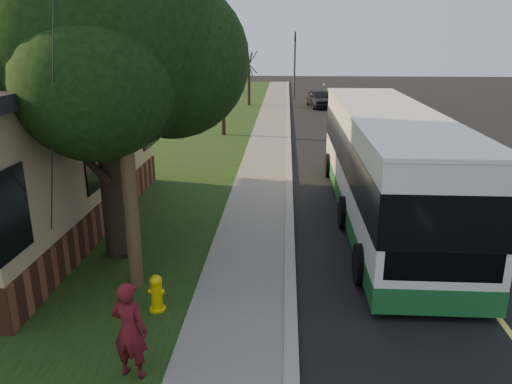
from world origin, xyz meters
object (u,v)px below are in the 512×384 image
transit_bus (385,161)px  skateboard_main (128,249)px  traffic_signal (295,61)px  bare_tree_near (223,96)px  utility_pole (119,67)px  bare_tree_far (249,79)px  fire_hydrant (157,293)px  distant_car (320,98)px  skateboarder (130,330)px  leafy_tree (103,37)px

transit_bus → skateboard_main: transit_bus is taller
traffic_signal → bare_tree_near: bearing=-104.0°
transit_bus → traffic_signal: bearing=94.6°
utility_pole → bare_tree_far: (0.31, 29.01, -2.63)m
fire_hydrant → utility_pole: size_ratio=0.08×
bare_tree_near → bare_tree_far: 12.01m
bare_tree_far → distant_car: (5.37, -0.46, -1.33)m
skateboarder → skateboard_main: (-1.52, 4.64, -0.74)m
fire_hydrant → bare_tree_near: bare_tree_near is taller
leafy_tree → skateboarder: leafy_tree is taller
utility_pole → transit_bus: utility_pole is taller
fire_hydrant → skateboard_main: 3.05m
skateboard_main → transit_bus: bearing=24.6°
fire_hydrant → transit_bus: 7.98m
bare_tree_near → skateboard_main: bare_tree_near is taller
distant_car → skateboarder: bearing=-106.6°
fire_hydrant → skateboarder: (0.10, -1.95, 0.44)m
utility_pole → traffic_signal: 33.26m
leafy_tree → skateboard_main: bearing=13.8°
fire_hydrant → skateboard_main: bearing=117.8°
bare_tree_near → transit_bus: 13.73m
fire_hydrant → utility_pole: (-0.71, 0.99, 4.20)m
utility_pole → distant_car: utility_pole is taller
utility_pole → leafy_tree: 1.94m
traffic_signal → skateboard_main: bearing=-98.2°
skateboarder → utility_pole: bearing=-61.9°
leafy_tree → distant_car: (6.54, 26.89, -4.49)m
distant_car → fire_hydrant: bearing=-107.4°
bare_tree_near → transit_bus: (6.25, -12.22, -0.45)m
leafy_tree → distant_car: 28.03m
leafy_tree → bare_tree_far: leafy_tree is taller
bare_tree_near → skateboarder: 20.02m
bare_tree_near → leafy_tree: bearing=-92.5°
fire_hydrant → skateboarder: skateboarder is taller
bare_tree_far → skateboard_main: bare_tree_far is taller
utility_pole → bare_tree_far: 29.13m
bare_tree_near → bare_tree_far: bearing=87.6°
bare_tree_far → skateboard_main: (-1.02, -27.31, -1.87)m
bare_tree_far → skateboarder: size_ratio=2.50×
leafy_tree → transit_bus: 8.35m
fire_hydrant → bare_tree_near: (-0.90, 18.00, 1.72)m
traffic_signal → skateboard_main: 31.78m
transit_bus → skateboarder: transit_bus is taller
utility_pole → traffic_signal: bearing=83.4°
skateboarder → bare_tree_far: bearing=-76.3°
bare_tree_far → distant_car: bare_tree_far is taller
traffic_signal → distant_car: bearing=-67.2°
traffic_signal → leafy_tree: bearing=-98.5°
bare_tree_near → utility_pole: bearing=-89.3°
bare_tree_far → skateboard_main: 27.40m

